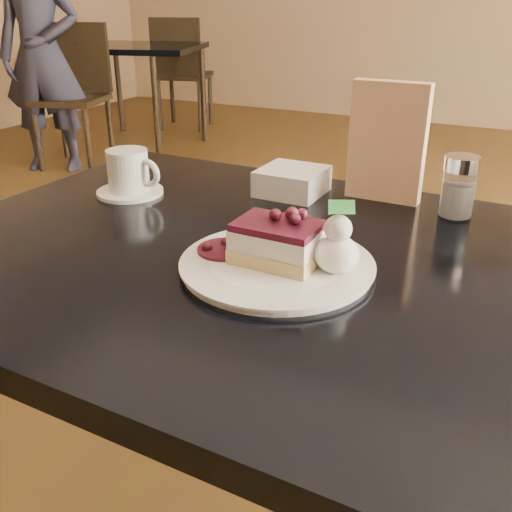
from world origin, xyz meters
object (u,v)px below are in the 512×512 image
at_px(coffee_set, 130,175).
at_px(patron, 41,56).
at_px(dessert_plate, 277,265).
at_px(cheesecake_slice, 277,243).
at_px(main_table, 290,301).
at_px(bg_table_far_left, 139,135).

distance_m(coffee_set, patron, 3.14).
height_order(dessert_plate, coffee_set, coffee_set).
relative_size(dessert_plate, cheesecake_slice, 2.22).
xyz_separation_m(main_table, coffee_set, (-0.41, 0.13, 0.12)).
height_order(dessert_plate, cheesecake_slice, cheesecake_slice).
bearing_deg(patron, cheesecake_slice, -63.48).
relative_size(main_table, dessert_plate, 4.49).
height_order(main_table, coffee_set, coffee_set).
distance_m(cheesecake_slice, patron, 3.57).
xyz_separation_m(main_table, dessert_plate, (-0.00, -0.05, 0.09)).
height_order(dessert_plate, patron, patron).
xyz_separation_m(coffee_set, patron, (-2.35, 2.08, -0.05)).
xyz_separation_m(main_table, patron, (-2.76, 2.22, 0.08)).
bearing_deg(coffee_set, bg_table_far_left, 127.59).
distance_m(coffee_set, bg_table_far_left, 3.78).
distance_m(dessert_plate, cheesecake_slice, 0.04).
bearing_deg(bg_table_far_left, cheesecake_slice, -65.79).
xyz_separation_m(coffee_set, bg_table_far_left, (-2.26, 2.94, -0.74)).
relative_size(main_table, cheesecake_slice, 9.99).
bearing_deg(cheesecake_slice, coffee_set, 157.24).
relative_size(main_table, coffee_set, 8.80).
xyz_separation_m(bg_table_far_left, patron, (-0.09, -0.85, 0.70)).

